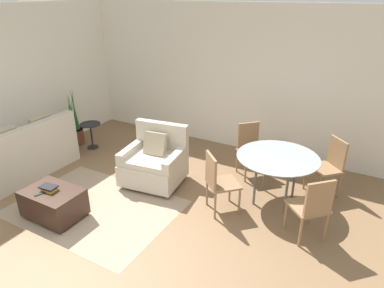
% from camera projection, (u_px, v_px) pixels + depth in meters
% --- Properties ---
extents(ground_plane, '(20.00, 20.00, 0.00)m').
position_uv_depth(ground_plane, '(110.00, 261.00, 4.04)').
color(ground_plane, brown).
extents(wall_back, '(12.00, 0.06, 2.75)m').
position_uv_depth(wall_back, '(238.00, 80.00, 6.49)').
color(wall_back, white).
rests_on(wall_back, ground_plane).
extents(wall_left, '(0.06, 12.00, 2.75)m').
position_uv_depth(wall_left, '(19.00, 85.00, 6.14)').
color(wall_left, white).
rests_on(wall_left, ground_plane).
extents(area_rug, '(2.32, 1.69, 0.01)m').
position_uv_depth(area_rug, '(95.00, 208.00, 5.03)').
color(area_rug, gray).
rests_on(area_rug, ground_plane).
extents(couch, '(0.89, 1.71, 0.95)m').
position_uv_depth(couch, '(24.00, 156.00, 5.87)').
color(couch, beige).
rests_on(couch, ground_plane).
extents(armchair, '(1.02, 0.94, 0.95)m').
position_uv_depth(armchair, '(155.00, 162.00, 5.59)').
color(armchair, beige).
rests_on(armchair, ground_plane).
extents(ottoman, '(0.80, 0.55, 0.42)m').
position_uv_depth(ottoman, '(54.00, 202.00, 4.75)').
color(ottoman, '#382319').
rests_on(ottoman, ground_plane).
extents(book_stack, '(0.25, 0.18, 0.07)m').
position_uv_depth(book_stack, '(49.00, 188.00, 4.67)').
color(book_stack, gold).
rests_on(book_stack, ottoman).
extents(tv_remote_primary, '(0.10, 0.17, 0.01)m').
position_uv_depth(tv_remote_primary, '(40.00, 194.00, 4.59)').
color(tv_remote_primary, black).
rests_on(tv_remote_primary, ottoman).
extents(potted_plant, '(0.32, 0.32, 1.22)m').
position_uv_depth(potted_plant, '(75.00, 130.00, 7.03)').
color(potted_plant, brown).
rests_on(potted_plant, ground_plane).
extents(side_table, '(0.41, 0.41, 0.52)m').
position_uv_depth(side_table, '(91.00, 131.00, 6.81)').
color(side_table, black).
rests_on(side_table, ground_plane).
extents(dining_table, '(1.18, 1.18, 0.75)m').
position_uv_depth(dining_table, '(277.00, 161.00, 4.93)').
color(dining_table, '#99A8AD').
rests_on(dining_table, ground_plane).
extents(dining_chair_near_left, '(0.59, 0.59, 0.90)m').
position_uv_depth(dining_chair_near_left, '(218.00, 179.00, 4.77)').
color(dining_chair_near_left, '#93704C').
rests_on(dining_chair_near_left, ground_plane).
extents(dining_chair_near_right, '(0.59, 0.59, 0.90)m').
position_uv_depth(dining_chair_near_right, '(313.00, 205.00, 4.19)').
color(dining_chair_near_right, '#93704C').
rests_on(dining_chair_near_right, ground_plane).
extents(dining_chair_far_left, '(0.59, 0.59, 0.90)m').
position_uv_depth(dining_chair_far_left, '(250.00, 146.00, 5.79)').
color(dining_chair_far_left, '#93704C').
rests_on(dining_chair_far_left, ground_plane).
extents(dining_chair_far_right, '(0.59, 0.59, 0.90)m').
position_uv_depth(dining_chair_far_right, '(330.00, 163.00, 5.22)').
color(dining_chair_far_right, '#93704C').
rests_on(dining_chair_far_right, ground_plane).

